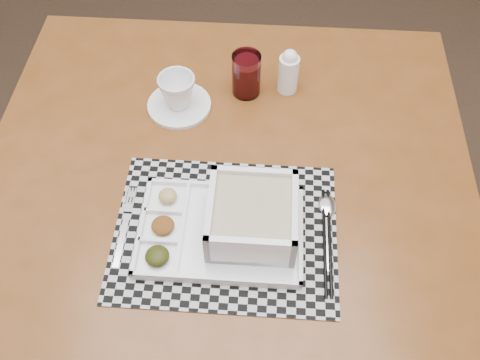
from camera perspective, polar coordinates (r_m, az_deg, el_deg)
name	(u,v)px	position (r m, az deg, el deg)	size (l,w,h in m)	color
floor	(98,222)	(2.09, -14.91, -4.32)	(5.00, 5.00, 0.00)	#302218
dining_table	(225,204)	(1.20, -1.57, -2.62)	(1.17, 1.17, 0.80)	#56300F
placemat	(226,231)	(1.07, -1.56, -5.51)	(0.44, 0.34, 0.00)	#B1B1BA
serving_tray	(241,221)	(1.03, 0.12, -4.45)	(0.34, 0.25, 0.09)	white
fork	(124,224)	(1.09, -12.30, -4.61)	(0.04, 0.19, 0.00)	silver
spoon	(327,211)	(1.10, 9.31, -3.24)	(0.04, 0.18, 0.01)	silver
chopsticks	(327,241)	(1.06, 9.27, -6.41)	(0.04, 0.24, 0.01)	black
saucer	(179,105)	(1.28, -6.49, 7.94)	(0.15, 0.15, 0.01)	white
cup	(177,91)	(1.25, -6.69, 9.38)	(0.09, 0.09, 0.08)	white
juice_glass	(246,76)	(1.28, 0.68, 11.07)	(0.07, 0.07, 0.11)	white
creamer_bottle	(289,71)	(1.28, 5.20, 11.48)	(0.05, 0.05, 0.12)	white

